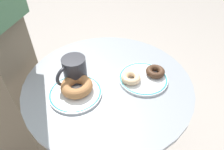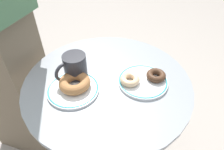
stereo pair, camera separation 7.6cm
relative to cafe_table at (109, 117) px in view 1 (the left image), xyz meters
The scene contains 7 objects.
cafe_table is the anchor object (origin of this frame).
plate_left 0.28m from the cafe_table, 165.12° to the right, with size 0.19×0.19×0.01m.
plate_right 0.28m from the cafe_table, 15.35° to the right, with size 0.19×0.19×0.01m.
donut_cinnamon 0.29m from the cafe_table, 167.50° to the right, with size 0.11×0.11×0.04m, color #A36B3D.
donut_chocolate 0.32m from the cafe_table, ahead, with size 0.07×0.07×0.02m, color #422819.
donut_glazed 0.27m from the cafe_table, 24.76° to the right, with size 0.07×0.07×0.02m, color #E0B789.
coffee_mug 0.31m from the cafe_table, 163.62° to the left, with size 0.12×0.10×0.10m.
Camera 1 is at (-0.15, -0.53, 1.23)m, focal length 30.96 mm.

